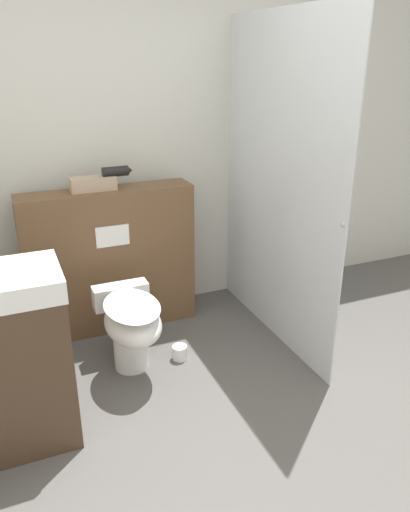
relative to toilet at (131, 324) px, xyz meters
name	(u,v)px	position (x,y,z in m)	size (l,w,h in m)	color
ground_plane	(270,467)	(0.39, -1.03, -0.32)	(12.00, 12.00, 0.00)	#565451
wall_back	(146,143)	(0.39, 0.84, 0.93)	(8.00, 0.06, 2.50)	silver
partition_panel	(111,260)	(0.03, 0.59, 0.18)	(1.16, 0.25, 1.01)	brown
shower_glass	(278,187)	(1.03, 0.10, 0.72)	(0.04, 1.43, 2.09)	silver
toilet	(131,324)	(0.00, 0.00, 0.00)	(0.35, 0.58, 0.48)	white
sink_vanity	(7,361)	(-0.70, -0.35, 0.14)	(0.60, 0.42, 1.06)	#473323
hair_drier	(116,172)	(0.11, 0.60, 0.80)	(0.20, 0.07, 0.15)	black
folded_towel	(93,184)	(-0.05, 0.60, 0.73)	(0.29, 0.12, 0.09)	tan
spare_toilet_roll	(180,352)	(0.31, -0.01, -0.27)	(0.10, 0.10, 0.09)	white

